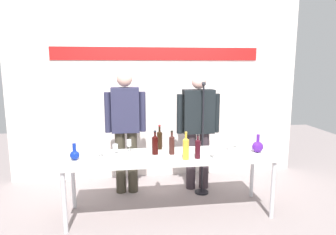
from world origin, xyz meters
TOP-DOWN VIEW (x-y plane):
  - ground_plane at (0.00, 0.00)m, footprint 10.00×10.00m
  - back_wall at (0.00, 1.38)m, footprint 4.66×0.11m
  - display_table at (0.00, 0.00)m, footprint 2.53×0.71m
  - decanter_blue_left at (-1.12, -0.03)m, footprint 0.11×0.11m
  - decanter_blue_right at (1.11, -0.03)m, footprint 0.14×0.14m
  - presenter_left at (-0.52, 0.71)m, footprint 0.57×0.22m
  - presenter_right at (0.52, 0.71)m, footprint 0.63×0.22m
  - wine_bottle_0 at (0.03, 0.03)m, footprint 0.07×0.07m
  - wine_bottle_1 at (0.31, -0.18)m, footprint 0.06×0.06m
  - wine_bottle_2 at (-0.09, 0.28)m, footprint 0.07×0.07m
  - wine_bottle_3 at (0.16, -0.20)m, footprint 0.07×0.07m
  - wine_bottle_4 at (-0.17, 0.06)m, footprint 0.08×0.08m
  - wine_glass_left_0 at (-0.83, 0.03)m, footprint 0.07×0.07m
  - wine_glass_left_1 at (-0.49, 0.19)m, footprint 0.06×0.06m
  - wine_glass_left_2 at (-0.66, 0.12)m, footprint 0.06×0.06m
  - wine_glass_right_0 at (0.65, 0.18)m, footprint 0.06×0.06m
  - wine_glass_right_1 at (0.79, 0.09)m, footprint 0.06×0.06m
  - wine_glass_right_2 at (0.92, 0.19)m, footprint 0.06×0.06m
  - wine_glass_right_3 at (0.50, -0.20)m, footprint 0.07×0.07m
  - microphone_stand at (0.55, 0.52)m, footprint 0.20×0.20m

SIDE VIEW (x-z plane):
  - ground_plane at x=0.00m, z-range 0.00..0.00m
  - microphone_stand at x=0.55m, z-range -0.26..1.35m
  - display_table at x=0.00m, z-range 0.32..1.07m
  - decanter_blue_left at x=-1.12m, z-range 0.72..0.91m
  - decanter_blue_right at x=1.11m, z-range 0.71..0.94m
  - wine_glass_right_1 at x=0.79m, z-range 0.78..0.91m
  - wine_glass_left_2 at x=-0.66m, z-range 0.78..0.91m
  - wine_glass_right_0 at x=0.65m, z-range 0.78..0.92m
  - wine_glass_right_3 at x=0.50m, z-range 0.78..0.92m
  - wine_glass_left_0 at x=-0.83m, z-range 0.78..0.92m
  - wine_glass_right_2 at x=0.92m, z-range 0.78..0.94m
  - wine_glass_left_1 at x=-0.49m, z-range 0.79..0.95m
  - wine_bottle_1 at x=0.31m, z-range 0.73..1.02m
  - wine_bottle_4 at x=-0.17m, z-range 0.73..1.03m
  - wine_bottle_0 at x=0.03m, z-range 0.73..1.03m
  - wine_bottle_2 at x=-0.09m, z-range 0.73..1.04m
  - wine_bottle_3 at x=0.16m, z-range 0.73..1.06m
  - presenter_right at x=0.52m, z-range 0.13..1.83m
  - presenter_left at x=-0.52m, z-range 0.12..1.88m
  - back_wall at x=0.00m, z-range 0.00..3.00m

